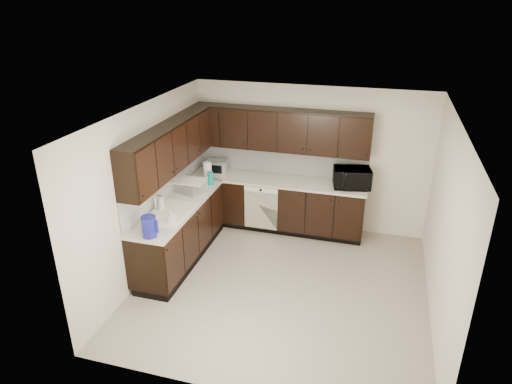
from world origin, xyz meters
TOP-DOWN VIEW (x-y plane):
  - floor at (0.00, 0.00)m, footprint 4.00×4.00m
  - ceiling at (0.00, 0.00)m, footprint 4.00×4.00m
  - wall_back at (0.00, 2.00)m, footprint 4.00×0.02m
  - wall_left at (-2.00, 0.00)m, footprint 0.02×4.00m
  - wall_right at (2.00, 0.00)m, footprint 0.02×4.00m
  - wall_front at (0.00, -2.00)m, footprint 4.00×0.02m
  - lower_cabinets at (-1.01, 1.11)m, footprint 3.00×2.80m
  - countertop at (-1.01, 1.11)m, footprint 3.03×2.83m
  - backsplash at (-1.22, 1.32)m, footprint 3.00×2.80m
  - upper_cabinets at (-1.10, 1.20)m, footprint 3.00×2.80m
  - dishwasher at (-0.70, 1.41)m, footprint 0.58×0.04m
  - sink at (-1.68, -0.01)m, footprint 0.54×0.82m
  - microwave at (0.75, 1.68)m, footprint 0.66×0.51m
  - soap_bottle_a at (-1.52, -0.28)m, footprint 0.09×0.09m
  - soap_bottle_b at (-1.84, 0.06)m, footprint 0.12×0.13m
  - toaster_oven at (-1.59, 1.71)m, footprint 0.39×0.31m
  - storage_bin at (-1.72, 0.81)m, footprint 0.56×0.49m
  - blue_pitcher at (-1.63, -0.70)m, footprint 0.23×0.23m
  - teal_tumbler at (-1.50, 1.16)m, footprint 0.13×0.13m
  - paper_towel_roll at (-1.62, 1.35)m, footprint 0.18×0.18m

SIDE VIEW (x-z plane):
  - floor at x=0.00m, z-range 0.00..0.00m
  - lower_cabinets at x=-1.01m, z-range -0.04..0.86m
  - dishwasher at x=-0.70m, z-range 0.16..0.94m
  - sink at x=-1.68m, z-range 0.67..1.09m
  - countertop at x=-1.01m, z-range 0.90..0.94m
  - soap_bottle_a at x=-1.52m, z-range 0.94..1.12m
  - storage_bin at x=-1.72m, z-range 0.94..1.12m
  - teal_tumbler at x=-1.50m, z-range 0.94..1.16m
  - toaster_oven at x=-1.59m, z-range 0.94..1.16m
  - soap_bottle_b at x=-1.84m, z-range 0.94..1.20m
  - blue_pitcher at x=-1.63m, z-range 0.94..1.23m
  - paper_towel_roll at x=-1.62m, z-range 0.94..1.25m
  - microwave at x=0.75m, z-range 0.94..1.27m
  - backsplash at x=-1.22m, z-range 0.94..1.42m
  - wall_back at x=0.00m, z-range 0.00..2.50m
  - wall_left at x=-2.00m, z-range 0.00..2.50m
  - wall_right at x=2.00m, z-range 0.00..2.50m
  - wall_front at x=0.00m, z-range 0.00..2.50m
  - upper_cabinets at x=-1.10m, z-range 1.42..2.12m
  - ceiling at x=0.00m, z-range 2.50..2.50m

